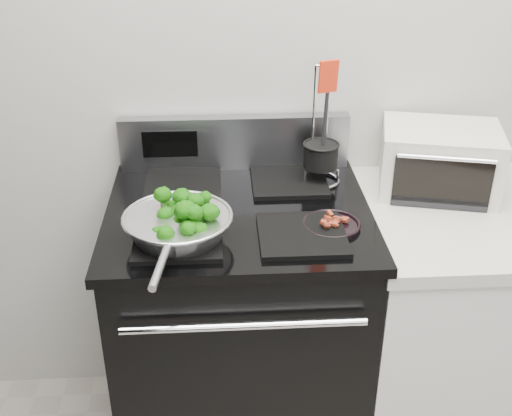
{
  "coord_description": "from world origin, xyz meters",
  "views": [
    {
      "loc": [
        -0.35,
        -0.27,
        1.87
      ],
      "look_at": [
        -0.25,
        1.36,
        0.98
      ],
      "focal_mm": 45.0,
      "sensor_mm": 36.0,
      "label": 1
    }
  ],
  "objects": [
    {
      "name": "counter",
      "position": [
        0.39,
        1.41,
        0.46
      ],
      "size": [
        0.62,
        0.68,
        0.92
      ],
      "color": "white",
      "rests_on": "floor"
    },
    {
      "name": "bacon_plate",
      "position": [
        -0.04,
        1.29,
        0.97
      ],
      "size": [
        0.17,
        0.17,
        0.04
      ],
      "rotation": [
        0.0,
        0.0,
        -0.17
      ],
      "color": "black",
      "rests_on": "gas_range"
    },
    {
      "name": "gas_range",
      "position": [
        -0.3,
        1.41,
        0.49
      ],
      "size": [
        0.79,
        0.69,
        1.13
      ],
      "color": "black",
      "rests_on": "floor"
    },
    {
      "name": "broccoli_pile",
      "position": [
        -0.47,
        1.25,
        1.02
      ],
      "size": [
        0.24,
        0.24,
        0.08
      ],
      "primitive_type": null,
      "color": "#093304",
      "rests_on": "skillet"
    },
    {
      "name": "utensil_holder",
      "position": [
        -0.03,
        1.58,
        1.02
      ],
      "size": [
        0.13,
        0.13,
        0.4
      ],
      "rotation": [
        0.0,
        0.0,
        0.29
      ],
      "color": "silver",
      "rests_on": "gas_range"
    },
    {
      "name": "toaster_oven",
      "position": [
        0.35,
        1.56,
        1.02
      ],
      "size": [
        0.42,
        0.35,
        0.21
      ],
      "rotation": [
        0.0,
        0.0,
        -0.23
      ],
      "color": "beige",
      "rests_on": "counter"
    },
    {
      "name": "back_wall",
      "position": [
        0.0,
        1.75,
        1.35
      ],
      "size": [
        4.0,
        0.02,
        2.7
      ],
      "primitive_type": "cube",
      "color": "#B4B3AB",
      "rests_on": "ground"
    },
    {
      "name": "skillet",
      "position": [
        -0.47,
        1.24,
        1.0
      ],
      "size": [
        0.3,
        0.48,
        0.06
      ],
      "rotation": [
        0.0,
        0.0,
        -0.13
      ],
      "color": "silver",
      "rests_on": "gas_range"
    }
  ]
}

